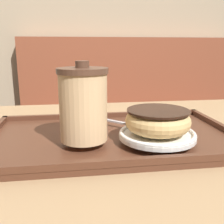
{
  "coord_description": "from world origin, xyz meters",
  "views": [
    {
      "loc": [
        -0.04,
        -0.54,
        0.94
      ],
      "look_at": [
        0.03,
        -0.0,
        0.81
      ],
      "focal_mm": 42.0,
      "sensor_mm": 36.0,
      "label": 1
    }
  ],
  "objects": [
    {
      "name": "wall_behind",
      "position": [
        0.0,
        1.1,
        1.2
      ],
      "size": [
        8.0,
        0.05,
        2.4
      ],
      "color": "tan",
      "rests_on": "ground_plane"
    },
    {
      "name": "plate_with_chocolate_donut",
      "position": [
        0.11,
        -0.06,
        0.78
      ],
      "size": [
        0.15,
        0.15,
        0.01
      ],
      "color": "white",
      "rests_on": "serving_tray"
    },
    {
      "name": "donut_chocolate_glazed",
      "position": [
        0.11,
        -0.06,
        0.8
      ],
      "size": [
        0.13,
        0.13,
        0.04
      ],
      "color": "#DBB270",
      "rests_on": "plate_with_chocolate_donut"
    },
    {
      "name": "coffee_cup_front",
      "position": [
        -0.03,
        -0.05,
        0.84
      ],
      "size": [
        0.1,
        0.1,
        0.15
      ],
      "color": "#E0B784",
      "rests_on": "serving_tray"
    },
    {
      "name": "booth_bench",
      "position": [
        0.28,
        0.87,
        0.32
      ],
      "size": [
        1.27,
        0.44,
        1.0
      ],
      "color": "brown",
      "rests_on": "ground_plane"
    },
    {
      "name": "spoon",
      "position": [
        0.01,
        0.09,
        0.77
      ],
      "size": [
        0.11,
        0.11,
        0.01
      ],
      "rotation": [
        0.0,
        0.0,
        2.38
      ],
      "color": "silver",
      "rests_on": "serving_tray"
    },
    {
      "name": "cafe_table",
      "position": [
        0.0,
        0.0,
        0.59
      ],
      "size": [
        1.07,
        0.8,
        0.74
      ],
      "color": "tan",
      "rests_on": "ground_plane"
    },
    {
      "name": "serving_tray",
      "position": [
        0.03,
        -0.0,
        0.75
      ],
      "size": [
        0.53,
        0.32,
        0.02
      ],
      "color": "#512D1E",
      "rests_on": "cafe_table"
    }
  ]
}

